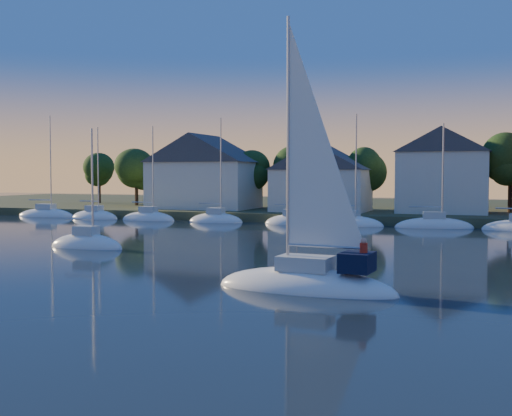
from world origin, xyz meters
The scene contains 10 objects.
ground centered at (0.00, 0.00, 0.00)m, with size 260.00×260.00×0.00m, color black.
shoreline_land centered at (0.00, 75.00, 0.00)m, with size 160.00×50.00×2.00m, color #3A4226.
wooden_dock centered at (0.00, 52.00, 0.00)m, with size 120.00×3.00×1.00m, color brown.
clubhouse_west centered at (-22.00, 58.00, 5.93)m, with size 13.65×9.45×9.64m.
clubhouse_centre centered at (-6.00, 57.00, 5.13)m, with size 11.55×8.40×8.08m.
clubhouse_east centered at (8.00, 59.00, 6.00)m, with size 10.50×8.40×9.80m.
tree_line centered at (2.00, 63.00, 7.18)m, with size 93.40×5.40×8.90m.
moored_fleet centered at (-4.00, 49.00, 0.10)m, with size 79.50×2.40×12.05m.
hero_sailboat centered at (5.20, 10.89, 0.59)m, with size 9.23×3.61×14.10m.
drifting_sailboat_left centered at (-15.07, 21.99, 0.10)m, with size 6.21×2.16×9.98m.
Camera 1 is at (13.32, -18.34, 5.58)m, focal length 45.00 mm.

